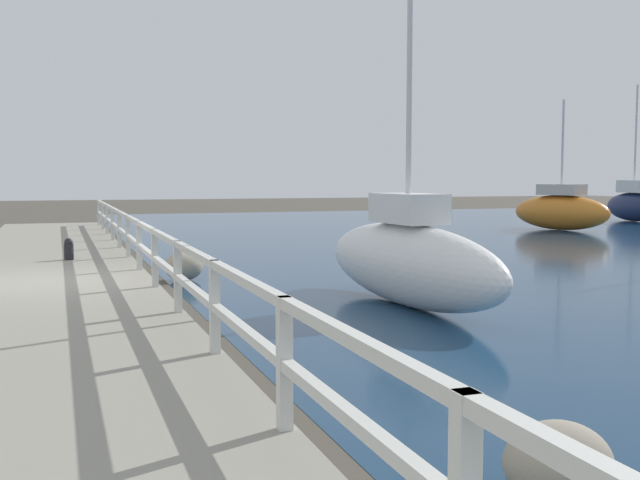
% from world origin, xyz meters
% --- Properties ---
extents(ground_plane, '(120.00, 120.00, 0.00)m').
position_xyz_m(ground_plane, '(0.00, 0.00, 0.00)').
color(ground_plane, '#4C473D').
extents(dock_walkway, '(3.57, 36.00, 0.26)m').
position_xyz_m(dock_walkway, '(0.00, 0.00, 0.13)').
color(dock_walkway, gray).
rests_on(dock_walkway, ground).
extents(railing, '(0.10, 32.50, 0.96)m').
position_xyz_m(railing, '(1.68, 0.00, 0.91)').
color(railing, silver).
rests_on(railing, dock_walkway).
extents(boulder_water_edge, '(0.71, 0.63, 0.53)m').
position_xyz_m(boulder_water_edge, '(3.11, -9.93, 0.26)').
color(boulder_water_edge, gray).
rests_on(boulder_water_edge, ground).
extents(boulder_near_dock, '(0.78, 0.70, 0.58)m').
position_xyz_m(boulder_near_dock, '(2.55, 1.23, 0.29)').
color(boulder_near_dock, gray).
rests_on(boulder_near_dock, ground).
extents(mooring_bollard, '(0.21, 0.21, 0.48)m').
position_xyz_m(mooring_bollard, '(0.40, 3.55, 0.50)').
color(mooring_bollard, black).
rests_on(mooring_bollard, dock_walkway).
extents(sailboat_navy, '(1.90, 4.52, 6.44)m').
position_xyz_m(sailboat_navy, '(26.13, 14.96, 0.82)').
color(sailboat_navy, '#192347').
rests_on(sailboat_navy, water_surface).
extents(sailboat_orange, '(2.73, 4.43, 5.11)m').
position_xyz_m(sailboat_orange, '(18.97, 10.98, 0.78)').
color(sailboat_orange, orange).
rests_on(sailboat_orange, water_surface).
extents(sailboat_white, '(1.31, 5.35, 4.86)m').
position_xyz_m(sailboat_white, '(5.47, -2.95, 0.74)').
color(sailboat_white, white).
rests_on(sailboat_white, water_surface).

